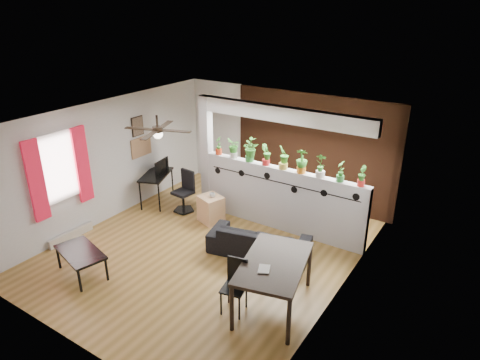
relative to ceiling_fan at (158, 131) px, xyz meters
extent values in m
cube|color=brown|center=(0.80, 0.30, -2.36)|extent=(6.30, 7.10, 0.10)
cube|color=#B7B7BA|center=(0.80, 3.32, -1.01)|extent=(6.30, 0.04, 2.90)
cube|color=#B7B7BA|center=(0.80, -2.72, -1.01)|extent=(6.30, 0.04, 2.90)
cube|color=#B7B7BA|center=(-1.82, 0.30, -1.01)|extent=(0.04, 7.10, 2.90)
cube|color=#B7B7BA|center=(3.42, 0.30, -1.01)|extent=(0.04, 7.10, 2.90)
cube|color=white|center=(0.80, 0.30, 0.34)|extent=(6.30, 7.10, 0.10)
cube|color=#BCBCC1|center=(1.60, 1.80, -1.64)|extent=(3.60, 0.18, 1.35)
cube|color=white|center=(1.60, 1.80, 0.14)|extent=(3.60, 0.18, 0.30)
cube|color=#BCBCC1|center=(-0.31, 1.80, -1.01)|extent=(0.22, 0.20, 2.60)
cube|color=#A3532F|center=(1.60, 3.27, -1.01)|extent=(3.90, 0.05, 2.60)
cube|color=black|center=(1.60, 1.70, -1.23)|extent=(3.31, 0.01, 0.02)
cylinder|color=black|center=(0.05, 1.70, -1.31)|extent=(0.14, 0.01, 0.14)
cylinder|color=black|center=(0.67, 1.70, -1.23)|extent=(0.14, 0.01, 0.14)
cylinder|color=black|center=(1.29, 1.70, -1.15)|extent=(0.14, 0.01, 0.14)
cylinder|color=black|center=(1.91, 1.70, -1.31)|extent=(0.14, 0.01, 0.14)
cylinder|color=black|center=(2.53, 1.70, -1.23)|extent=(0.14, 0.01, 0.14)
cylinder|color=black|center=(3.15, 1.70, -1.15)|extent=(0.14, 0.01, 0.14)
cube|color=white|center=(-1.78, -0.90, -0.76)|extent=(0.02, 0.95, 1.25)
cube|color=white|center=(-1.77, -0.90, -0.76)|extent=(0.04, 1.05, 1.35)
cube|color=red|center=(-1.73, -1.40, -0.86)|extent=(0.06, 0.30, 1.55)
cube|color=red|center=(-1.73, -0.40, -0.86)|extent=(0.06, 0.30, 1.55)
cube|color=beige|center=(-1.74, -0.90, -2.22)|extent=(0.08, 1.00, 0.18)
cube|color=#956948|center=(-1.78, 1.25, -0.96)|extent=(0.03, 0.60, 0.45)
cube|color=#8C7259|center=(-1.78, 1.20, -0.46)|extent=(0.03, 0.30, 0.40)
cube|color=black|center=(-1.78, 1.20, -0.46)|extent=(0.02, 0.34, 0.44)
cylinder|color=black|center=(0.00, 0.00, 0.19)|extent=(0.04, 0.04, 0.20)
cylinder|color=black|center=(0.00, 0.00, 0.04)|extent=(0.18, 0.18, 0.10)
sphere|color=white|center=(0.00, 0.00, -0.05)|extent=(0.17, 0.17, 0.17)
cube|color=black|center=(0.32, 0.12, 0.03)|extent=(0.55, 0.29, 0.01)
cube|color=black|center=(-0.12, 0.32, 0.03)|extent=(0.29, 0.55, 0.01)
cube|color=black|center=(-0.32, -0.12, 0.03)|extent=(0.55, 0.29, 0.01)
cube|color=black|center=(0.12, -0.32, 0.03)|extent=(0.29, 0.55, 0.01)
cylinder|color=red|center=(0.02, 1.80, -0.90)|extent=(0.14, 0.14, 0.12)
imported|color=#1F5E1B|center=(0.02, 1.80, -0.71)|extent=(0.25, 0.26, 0.30)
cylinder|color=silver|center=(0.42, 1.80, -0.90)|extent=(0.15, 0.15, 0.12)
imported|color=#1F5E1B|center=(0.42, 1.80, -0.70)|extent=(0.28, 0.28, 0.33)
cylinder|color=#338E37|center=(0.81, 1.80, -0.90)|extent=(0.18, 0.18, 0.12)
imported|color=#1F5E1B|center=(0.81, 1.80, -0.67)|extent=(0.31, 0.29, 0.38)
cylinder|color=red|center=(1.21, 1.80, -0.90)|extent=(0.16, 0.16, 0.12)
imported|color=#1F5E1B|center=(1.21, 1.80, -0.69)|extent=(0.29, 0.29, 0.34)
cylinder|color=gold|center=(1.60, 1.80, -0.90)|extent=(0.18, 0.18, 0.12)
imported|color=#1F5E1B|center=(1.60, 1.80, -0.67)|extent=(0.24, 0.29, 0.38)
cylinder|color=orange|center=(2.00, 1.80, -0.90)|extent=(0.18, 0.18, 0.12)
imported|color=#1F5E1B|center=(2.00, 1.80, -0.67)|extent=(0.31, 0.28, 0.39)
cylinder|color=silver|center=(2.39, 1.80, -0.90)|extent=(0.17, 0.17, 0.12)
imported|color=#1F5E1B|center=(2.39, 1.80, -0.68)|extent=(0.27, 0.23, 0.37)
cylinder|color=#308437|center=(2.79, 1.80, -0.90)|extent=(0.14, 0.14, 0.12)
imported|color=#1F5E1B|center=(2.79, 1.80, -0.71)|extent=(0.22, 0.24, 0.31)
cylinder|color=red|center=(3.18, 1.80, -0.90)|extent=(0.14, 0.14, 0.12)
imported|color=#1F5E1B|center=(3.18, 1.80, -0.72)|extent=(0.21, 0.23, 0.29)
imported|color=black|center=(1.71, 0.71, -2.05)|extent=(1.92, 1.10, 0.53)
cube|color=tan|center=(0.19, 1.24, -2.02)|extent=(0.59, 0.56, 0.59)
imported|color=gray|center=(0.24, 1.24, -1.68)|extent=(0.15, 0.15, 0.10)
cube|color=black|center=(-1.45, 1.32, -1.61)|extent=(0.87, 1.13, 0.04)
cylinder|color=black|center=(-1.48, 0.80, -1.97)|extent=(0.03, 0.03, 0.69)
cylinder|color=black|center=(-1.07, 0.97, -1.97)|extent=(0.03, 0.03, 0.69)
cylinder|color=black|center=(-1.83, 1.66, -1.97)|extent=(0.03, 0.03, 0.69)
cylinder|color=black|center=(-1.42, 1.83, -1.97)|extent=(0.03, 0.03, 0.69)
imported|color=black|center=(-1.45, 1.47, -1.50)|extent=(0.31, 0.10, 0.17)
cylinder|color=black|center=(-0.62, 1.28, -2.28)|extent=(0.49, 0.49, 0.04)
cylinder|color=black|center=(-0.62, 1.28, -2.07)|extent=(0.06, 0.06, 0.42)
cube|color=black|center=(-0.62, 1.28, -1.84)|extent=(0.43, 0.43, 0.07)
cube|color=black|center=(-0.60, 1.45, -1.58)|extent=(0.38, 0.09, 0.45)
cube|color=black|center=(2.67, -0.49, -1.52)|extent=(1.24, 1.68, 0.05)
cylinder|color=black|center=(2.43, -1.28, -1.93)|extent=(0.06, 0.06, 0.77)
cylinder|color=black|center=(3.24, -1.09, -1.93)|extent=(0.06, 0.06, 0.77)
cylinder|color=black|center=(2.10, 0.11, -1.93)|extent=(0.06, 0.06, 0.77)
cylinder|color=black|center=(2.91, 0.31, -1.93)|extent=(0.06, 0.06, 0.77)
imported|color=gray|center=(2.57, -0.79, -1.48)|extent=(0.24, 0.27, 0.02)
cube|color=black|center=(2.22, -0.92, -1.89)|extent=(0.42, 0.42, 0.03)
cube|color=black|center=(2.19, -0.76, -1.66)|extent=(0.33, 0.09, 0.45)
cube|color=black|center=(2.11, -1.10, -2.10)|extent=(0.03, 0.03, 0.42)
cube|color=black|center=(2.40, -1.04, -2.10)|extent=(0.03, 0.03, 0.42)
cube|color=black|center=(2.05, -0.80, -1.89)|extent=(0.03, 0.03, 0.86)
cube|color=black|center=(2.34, -0.74, -1.89)|extent=(0.03, 0.03, 0.86)
cube|color=black|center=(-0.55, -1.55, -1.87)|extent=(1.11, 0.79, 0.04)
cylinder|color=black|center=(-1.05, -1.66, -2.10)|extent=(0.04, 0.04, 0.42)
cylinder|color=black|center=(-0.17, -1.90, -2.10)|extent=(0.04, 0.04, 0.42)
cylinder|color=black|center=(-0.93, -1.20, -2.10)|extent=(0.04, 0.04, 0.42)
cylinder|color=black|center=(-0.04, -1.44, -2.10)|extent=(0.04, 0.04, 0.42)
camera|label=1|loc=(5.20, -5.34, 2.15)|focal=32.00mm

